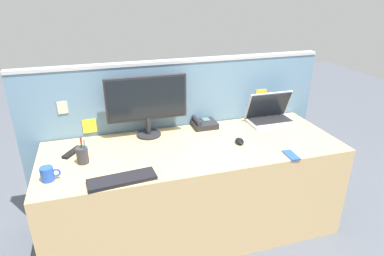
{
  "coord_description": "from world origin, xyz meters",
  "views": [
    {
      "loc": [
        -0.63,
        -1.99,
        1.76
      ],
      "look_at": [
        0.0,
        0.05,
        0.84
      ],
      "focal_mm": 30.96,
      "sensor_mm": 36.0,
      "label": 1
    }
  ],
  "objects": [
    {
      "name": "laptop",
      "position": [
        0.73,
        0.26,
        0.78
      ],
      "size": [
        0.38,
        0.23,
        0.25
      ],
      "color": "#B2B5BC",
      "rests_on": "desk"
    },
    {
      "name": "ground_plane",
      "position": [
        0.0,
        0.0,
        0.0
      ],
      "size": [
        10.0,
        10.0,
        0.0
      ],
      "primitive_type": "plane",
      "color": "#4C515B"
    },
    {
      "name": "desktop_monitor",
      "position": [
        -0.27,
        0.28,
        0.98
      ],
      "size": [
        0.59,
        0.18,
        0.45
      ],
      "color": "#232328",
      "rests_on": "desk"
    },
    {
      "name": "keyboard_main",
      "position": [
        -0.53,
        -0.31,
        0.73
      ],
      "size": [
        0.4,
        0.16,
        0.02
      ],
      "primitive_type": "cube",
      "rotation": [
        0.0,
        0.0,
        0.09
      ],
      "color": "black",
      "rests_on": "desk"
    },
    {
      "name": "coffee_mug",
      "position": [
        -0.94,
        -0.17,
        0.76
      ],
      "size": [
        0.11,
        0.08,
        0.09
      ],
      "color": "blue",
      "rests_on": "desk"
    },
    {
      "name": "tv_remote",
      "position": [
        -0.82,
        0.14,
        0.73
      ],
      "size": [
        0.13,
        0.17,
        0.02
      ],
      "primitive_type": "cube",
      "rotation": [
        0.0,
        0.0,
        -0.6
      ],
      "color": "black",
      "rests_on": "desk"
    },
    {
      "name": "cubicle_divider",
      "position": [
        -0.0,
        0.42,
        0.62
      ],
      "size": [
        2.39,
        0.08,
        1.24
      ],
      "color": "#6084A3",
      "rests_on": "ground_plane"
    },
    {
      "name": "desk_phone",
      "position": [
        0.18,
        0.32,
        0.74
      ],
      "size": [
        0.19,
        0.2,
        0.08
      ],
      "color": "#232328",
      "rests_on": "desk"
    },
    {
      "name": "desk",
      "position": [
        0.0,
        0.0,
        0.36
      ],
      "size": [
        2.09,
        0.77,
        0.72
      ],
      "primitive_type": "cube",
      "color": "tan",
      "rests_on": "ground_plane"
    },
    {
      "name": "cell_phone_blue_case",
      "position": [
        0.58,
        -0.32,
        0.72
      ],
      "size": [
        0.07,
        0.14,
        0.01
      ],
      "primitive_type": "cube",
      "rotation": [
        0.0,
        0.0,
        -0.05
      ],
      "color": "blue",
      "rests_on": "desk"
    },
    {
      "name": "pen_cup",
      "position": [
        -0.75,
        -0.02,
        0.77
      ],
      "size": [
        0.07,
        0.07,
        0.18
      ],
      "color": "#333338",
      "rests_on": "desk"
    },
    {
      "name": "computer_mouse_right_hand",
      "position": [
        0.33,
        -0.05,
        0.73
      ],
      "size": [
        0.08,
        0.11,
        0.03
      ],
      "primitive_type": "ellipsoid",
      "rotation": [
        0.0,
        0.0,
        -0.2
      ],
      "color": "black",
      "rests_on": "desk"
    }
  ]
}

